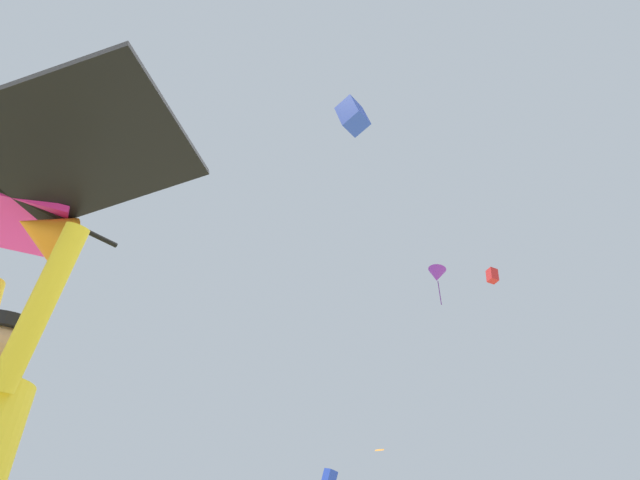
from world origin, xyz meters
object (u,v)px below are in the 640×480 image
Objects in this scene: held_stunt_kite at (36,199)px; distant_kite_orange_low_left at (379,450)px; distant_kite_purple_low_right at (437,275)px; distant_kite_red_overhead_distant at (492,276)px; distant_kite_blue_mid_right at (352,116)px; distant_kite_blue_high_left at (329,479)px.

distant_kite_orange_low_left is (-9.26, 27.71, 4.34)m from held_stunt_kite.
distant_kite_red_overhead_distant is at bearing 65.32° from distant_kite_purple_low_right.
distant_kite_purple_low_right reaches higher than distant_kite_orange_low_left.
held_stunt_kite is 17.96m from distant_kite_blue_mid_right.
distant_kite_purple_low_right is 3.71× the size of distant_kite_orange_low_left.
distant_kite_red_overhead_distant reaches higher than distant_kite_blue_high_left.
distant_kite_blue_high_left is at bearing -94.58° from distant_kite_orange_low_left.
distant_kite_red_overhead_distant is 1.12× the size of distant_kite_blue_high_left.
distant_kite_purple_low_right is 2.73× the size of distant_kite_blue_high_left.
distant_kite_blue_mid_right is 2.20× the size of distant_kite_orange_low_left.
distant_kite_orange_low_left is 6.06m from distant_kite_blue_high_left.
distant_kite_orange_low_left is at bearing 108.47° from held_stunt_kite.
distant_kite_red_overhead_distant is 1.52× the size of distant_kite_orange_low_left.
distant_kite_red_overhead_distant is 0.41× the size of distant_kite_purple_low_right.
distant_kite_blue_high_left is at bearing -131.64° from distant_kite_red_overhead_distant.
distant_kite_red_overhead_distant reaches higher than held_stunt_kite.
distant_kite_orange_low_left is at bearing 110.54° from distant_kite_blue_mid_right.
distant_kite_orange_low_left is (-6.08, 16.22, -9.10)m from distant_kite_blue_mid_right.
distant_kite_blue_mid_right is at bearing -86.78° from distant_kite_purple_low_right.
held_stunt_kite is 2.53× the size of distant_kite_orange_low_left.
distant_kite_purple_low_right is (-2.60, -5.67, -2.12)m from distant_kite_red_overhead_distant.
distant_kite_purple_low_right is at bearing -20.16° from distant_kite_orange_low_left.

